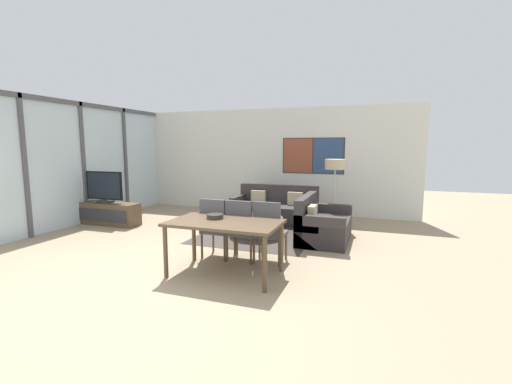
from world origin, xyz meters
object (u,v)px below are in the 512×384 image
(fruit_bowl, at_px, (215,216))
(floor_lamp, at_px, (335,168))
(tv_console, at_px, (106,213))
(dining_chair_left, at_px, (216,225))
(dining_chair_right, at_px, (269,229))
(dining_table, at_px, (225,227))
(sofa_side, at_px, (321,226))
(sofa_main, at_px, (275,210))
(coffee_table, at_px, (256,222))
(dining_chair_centre, at_px, (242,227))
(television, at_px, (104,187))

(fruit_bowl, distance_m, floor_lamp, 3.53)
(tv_console, distance_m, fruit_bowl, 4.18)
(dining_chair_left, distance_m, dining_chair_right, 0.88)
(dining_table, relative_size, dining_chair_left, 1.58)
(dining_table, bearing_deg, sofa_side, 66.62)
(sofa_main, height_order, coffee_table, sofa_main)
(sofa_side, height_order, dining_chair_centre, dining_chair_centre)
(coffee_table, distance_m, fruit_bowl, 2.11)
(coffee_table, relative_size, dining_table, 0.70)
(television, xyz_separation_m, dining_chair_right, (4.37, -1.30, -0.32))
(dining_chair_left, bearing_deg, fruit_bowl, -64.88)
(television, relative_size, dining_chair_left, 1.01)
(sofa_main, bearing_deg, tv_console, -156.40)
(dining_table, bearing_deg, fruit_bowl, 148.41)
(dining_table, bearing_deg, sofa_main, 94.97)
(coffee_table, height_order, floor_lamp, floor_lamp)
(coffee_table, bearing_deg, tv_console, -176.34)
(floor_lamp, bearing_deg, television, -164.11)
(floor_lamp, bearing_deg, dining_chair_left, -118.86)
(tv_console, xyz_separation_m, dining_chair_left, (3.50, -1.33, 0.29))
(tv_console, height_order, dining_chair_right, dining_chair_right)
(sofa_main, bearing_deg, floor_lamp, -6.35)
(dining_chair_left, relative_size, fruit_bowl, 3.95)
(television, relative_size, dining_chair_centre, 1.01)
(fruit_bowl, bearing_deg, floor_lamp, 68.22)
(television, height_order, dining_chair_left, television)
(dining_table, bearing_deg, floor_lamp, 72.17)
(television, height_order, floor_lamp, floor_lamp)
(sofa_side, height_order, dining_chair_left, dining_chair_left)
(coffee_table, xyz_separation_m, dining_chair_right, (0.74, -1.53, 0.26))
(dining_table, xyz_separation_m, dining_chair_left, (-0.44, 0.61, -0.14))
(fruit_bowl, height_order, floor_lamp, floor_lamp)
(dining_table, bearing_deg, tv_console, 153.69)
(sofa_side, xyz_separation_m, fruit_bowl, (-1.19, -2.12, 0.52))
(dining_chair_right, xyz_separation_m, fruit_bowl, (-0.65, -0.52, 0.26))
(sofa_main, xyz_separation_m, sofa_side, (1.28, -1.28, -0.00))
(tv_console, xyz_separation_m, dining_chair_right, (4.37, -1.29, 0.29))
(television, height_order, coffee_table, television)
(dining_table, bearing_deg, coffee_table, 98.03)
(sofa_side, height_order, floor_lamp, floor_lamp)
(fruit_bowl, bearing_deg, sofa_main, 91.61)
(dining_chair_centre, xyz_separation_m, floor_lamp, (1.09, 2.75, 0.79))
(tv_console, distance_m, dining_chair_left, 3.75)
(coffee_table, height_order, dining_table, dining_table)
(dining_chair_centre, bearing_deg, sofa_side, 59.15)
(sofa_side, height_order, coffee_table, sofa_side)
(dining_chair_left, bearing_deg, dining_chair_right, 2.52)
(coffee_table, bearing_deg, floor_lamp, 40.71)
(tv_console, relative_size, television, 1.69)
(dining_table, distance_m, dining_chair_centre, 0.64)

